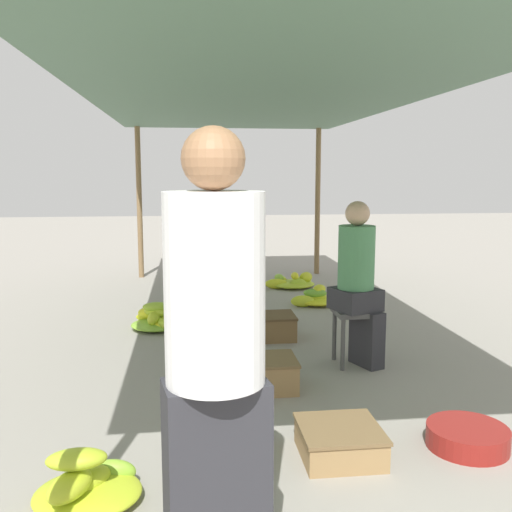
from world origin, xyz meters
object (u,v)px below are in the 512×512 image
banana_pile_left_1 (157,320)px  crate_near (269,373)px  vendor_seated (358,280)px  crate_mid (340,441)px  banana_pile_left_2 (186,308)px  crate_far (274,326)px  basin_black (467,437)px  banana_pile_right_0 (293,282)px  banana_pile_right_1 (316,299)px  banana_pile_left_0 (87,486)px  vendor_foreground (215,357)px  stool (355,321)px

banana_pile_left_1 → crate_near: banana_pile_left_1 is taller
vendor_seated → crate_mid: (-0.55, -1.52, -0.63)m
banana_pile_left_2 → crate_far: crate_far is taller
basin_black → banana_pile_right_0: (-0.17, 4.77, 0.01)m
basin_black → banana_pile_right_1: banana_pile_right_1 is taller
vendor_seated → crate_near: size_ratio=3.34×
banana_pile_left_0 → crate_near: bearing=51.9°
vendor_foreground → crate_mid: vendor_foreground is taller
basin_black → banana_pile_left_2: size_ratio=0.97×
banana_pile_right_1 → crate_far: bearing=-118.3°
vendor_foreground → banana_pile_left_1: bearing=96.7°
stool → banana_pile_left_0: size_ratio=0.90×
crate_mid → crate_far: (-0.02, 2.36, 0.03)m
crate_mid → banana_pile_left_2: bearing=104.7°
banana_pile_right_0 → basin_black: bearing=-88.0°
banana_pile_right_1 → vendor_seated: bearing=-93.8°
banana_pile_right_1 → crate_near: bearing=-109.9°
banana_pile_left_1 → crate_near: (0.92, -1.74, 0.02)m
banana_pile_left_1 → crate_mid: banana_pile_left_1 is taller
vendor_foreground → vendor_seated: (1.29, 2.43, -0.19)m
basin_black → banana_pile_left_1: banana_pile_left_1 is taller
banana_pile_left_0 → stool: bearing=44.4°
vendor_foreground → vendor_seated: size_ratio=1.29×
vendor_foreground → stool: size_ratio=3.74×
basin_black → crate_near: size_ratio=1.15×
banana_pile_right_0 → crate_far: (-0.63, -2.43, 0.05)m
banana_pile_left_1 → banana_pile_right_1: size_ratio=0.88×
stool → banana_pile_right_0: (0.08, 3.26, -0.30)m
banana_pile_right_1 → crate_mid: bearing=-100.7°
banana_pile_left_2 → banana_pile_right_0: bearing=43.8°
stool → vendor_seated: bearing=-21.7°
basin_black → banana_pile_left_0: size_ratio=0.90×
banana_pile_left_0 → banana_pile_left_1: banana_pile_left_0 is taller
vendor_seated → banana_pile_left_0: vendor_seated is taller
stool → banana_pile_right_0: 3.28m
vendor_seated → crate_far: size_ratio=3.40×
vendor_seated → crate_near: vendor_seated is taller
basin_black → stool: bearing=99.0°
banana_pile_left_0 → crate_mid: banana_pile_left_0 is taller
banana_pile_left_2 → banana_pile_right_1: banana_pile_right_1 is taller
banana_pile_right_0 → banana_pile_right_1: 1.10m
crate_far → crate_mid: bearing=-89.5°
banana_pile_right_0 → crate_mid: (-0.61, -4.79, 0.02)m
banana_pile_left_0 → crate_mid: bearing=13.0°
banana_pile_right_1 → banana_pile_left_2: bearing=-168.0°
banana_pile_left_2 → crate_mid: (0.88, -3.36, 0.01)m
banana_pile_left_1 → banana_pile_right_0: size_ratio=0.76×
basin_black → banana_pile_left_2: (-1.65, 3.34, 0.02)m
banana_pile_right_0 → crate_near: size_ratio=1.78×
basin_black → banana_pile_right_0: banana_pile_right_0 is taller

